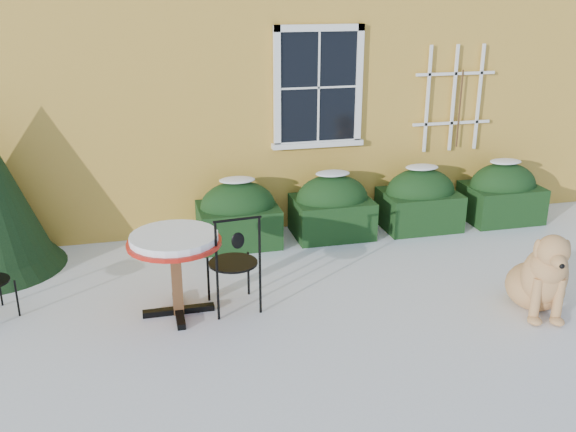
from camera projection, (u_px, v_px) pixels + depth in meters
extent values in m
plane|color=white|center=(312.00, 334.00, 6.35)|extent=(80.00, 80.00, 0.00)
cube|color=#ECB444|center=(210.00, 1.00, 11.74)|extent=(12.00, 8.00, 6.00)
cube|color=black|center=(318.00, 87.00, 8.60)|extent=(1.05, 0.03, 1.45)
cube|color=white|center=(319.00, 28.00, 8.33)|extent=(1.23, 0.06, 0.09)
cube|color=white|center=(318.00, 144.00, 8.85)|extent=(1.23, 0.06, 0.09)
cube|color=white|center=(277.00, 89.00, 8.46)|extent=(0.09, 0.06, 1.63)
cube|color=white|center=(359.00, 86.00, 8.71)|extent=(0.09, 0.06, 1.63)
cube|color=white|center=(319.00, 88.00, 8.58)|extent=(0.02, 0.02, 1.45)
cube|color=white|center=(319.00, 88.00, 8.58)|extent=(1.05, 0.02, 0.02)
cube|color=white|center=(318.00, 144.00, 8.85)|extent=(1.29, 0.14, 0.07)
cube|color=white|center=(428.00, 100.00, 9.01)|extent=(0.04, 0.03, 1.50)
cube|color=white|center=(453.00, 99.00, 9.10)|extent=(0.04, 0.03, 1.50)
cube|color=white|center=(479.00, 97.00, 9.19)|extent=(0.04, 0.03, 1.50)
cube|color=white|center=(451.00, 123.00, 9.22)|extent=(1.20, 0.03, 0.04)
cube|color=white|center=(456.00, 74.00, 8.98)|extent=(1.20, 0.03, 0.04)
cylinder|color=#472D19|center=(460.00, 109.00, 9.16)|extent=(0.02, 0.02, 1.10)
cube|color=black|center=(238.00, 225.00, 8.53)|extent=(1.05, 0.80, 0.52)
ellipsoid|color=black|center=(238.00, 206.00, 8.44)|extent=(1.00, 0.72, 0.67)
ellipsoid|color=white|center=(237.00, 180.00, 8.32)|extent=(0.47, 0.32, 0.06)
cube|color=black|center=(332.00, 217.00, 8.82)|extent=(1.05, 0.80, 0.52)
ellipsoid|color=black|center=(332.00, 199.00, 8.73)|extent=(1.00, 0.72, 0.67)
ellipsoid|color=white|center=(333.00, 173.00, 8.61)|extent=(0.47, 0.32, 0.06)
cube|color=black|center=(419.00, 209.00, 9.11)|extent=(1.05, 0.80, 0.52)
ellipsoid|color=black|center=(420.00, 192.00, 9.03)|extent=(1.00, 0.72, 0.67)
ellipsoid|color=white|center=(422.00, 167.00, 8.90)|extent=(0.47, 0.32, 0.06)
cube|color=black|center=(501.00, 203.00, 9.41)|extent=(1.05, 0.80, 0.52)
ellipsoid|color=black|center=(503.00, 186.00, 9.32)|extent=(1.00, 0.72, 0.67)
ellipsoid|color=white|center=(506.00, 161.00, 9.20)|extent=(0.47, 0.32, 0.06)
cube|color=black|center=(179.00, 310.00, 6.76)|extent=(0.75, 0.09, 0.06)
cube|color=black|center=(179.00, 310.00, 6.76)|extent=(0.09, 0.75, 0.06)
cube|color=brown|center=(177.00, 279.00, 6.63)|extent=(0.11, 0.11, 0.80)
cylinder|color=#B6190F|center=(174.00, 243.00, 6.50)|extent=(0.96, 0.96, 0.04)
cylinder|color=white|center=(174.00, 238.00, 6.48)|extent=(0.90, 0.90, 0.07)
cylinder|color=black|center=(248.00, 273.00, 7.10)|extent=(0.03, 0.03, 0.51)
cylinder|color=black|center=(208.00, 279.00, 6.96)|extent=(0.03, 0.03, 0.51)
cylinder|color=black|center=(260.00, 291.00, 6.70)|extent=(0.03, 0.03, 0.51)
cylinder|color=black|center=(218.00, 297.00, 6.56)|extent=(0.03, 0.03, 0.51)
cylinder|color=black|center=(233.00, 263.00, 6.74)|extent=(0.52, 0.52, 0.02)
cylinder|color=black|center=(260.00, 243.00, 6.52)|extent=(0.03, 0.03, 0.57)
cylinder|color=black|center=(216.00, 249.00, 6.38)|extent=(0.03, 0.03, 0.57)
cylinder|color=black|center=(237.00, 219.00, 6.35)|extent=(0.50, 0.08, 0.03)
ellipsoid|color=black|center=(238.00, 241.00, 6.43)|extent=(0.14, 0.05, 0.18)
cylinder|color=black|center=(17.00, 298.00, 6.65)|extent=(0.02, 0.02, 0.41)
cylinder|color=black|center=(0.00, 288.00, 6.86)|extent=(0.02, 0.02, 0.41)
ellipsoid|color=tan|center=(535.00, 286.00, 6.87)|extent=(0.78, 0.82, 0.50)
ellipsoid|color=tan|center=(544.00, 276.00, 6.59)|extent=(0.57, 0.54, 0.62)
sphere|color=tan|center=(548.00, 267.00, 6.48)|extent=(0.38, 0.38, 0.38)
cylinder|color=tan|center=(536.00, 300.00, 6.51)|extent=(0.10, 0.10, 0.49)
cylinder|color=tan|center=(558.00, 301.00, 6.50)|extent=(0.10, 0.10, 0.49)
ellipsoid|color=tan|center=(535.00, 320.00, 6.53)|extent=(0.13, 0.17, 0.08)
ellipsoid|color=tan|center=(557.00, 321.00, 6.52)|extent=(0.13, 0.17, 0.08)
cylinder|color=tan|center=(550.00, 261.00, 6.45)|extent=(0.29, 0.33, 0.27)
sphere|color=tan|center=(553.00, 251.00, 6.35)|extent=(0.32, 0.32, 0.32)
ellipsoid|color=tan|center=(558.00, 261.00, 6.23)|extent=(0.22, 0.28, 0.14)
sphere|color=black|center=(562.00, 266.00, 6.12)|extent=(0.06, 0.06, 0.06)
ellipsoid|color=tan|center=(538.00, 249.00, 6.40)|extent=(0.11, 0.13, 0.20)
ellipsoid|color=tan|center=(566.00, 249.00, 6.38)|extent=(0.11, 0.13, 0.20)
cylinder|color=tan|center=(544.00, 289.00, 7.15)|extent=(0.18, 0.40, 0.09)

